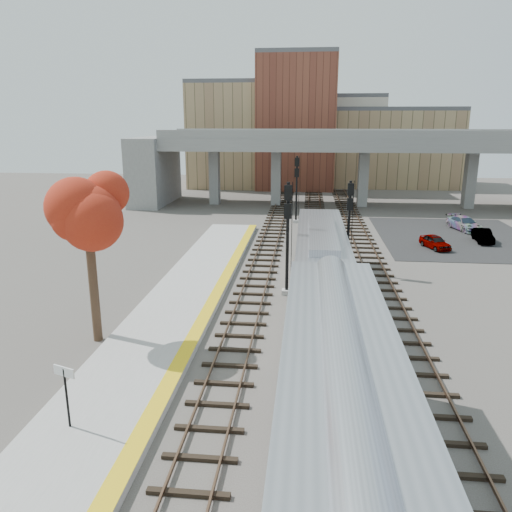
% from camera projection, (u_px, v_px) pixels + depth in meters
% --- Properties ---
extents(ground, '(160.00, 160.00, 0.00)m').
position_uv_depth(ground, '(302.00, 378.00, 21.28)').
color(ground, '#47423D').
rests_on(ground, ground).
extents(platform, '(4.50, 60.00, 0.35)m').
position_uv_depth(platform, '(137.00, 366.00, 21.95)').
color(platform, '#9E9E99').
rests_on(platform, ground).
extents(yellow_strip, '(0.70, 60.00, 0.01)m').
position_uv_depth(yellow_strip, '(179.00, 364.00, 21.72)').
color(yellow_strip, yellow).
rests_on(yellow_strip, platform).
extents(tracks, '(10.70, 95.00, 0.25)m').
position_uv_depth(tracks, '(318.00, 284.00, 33.17)').
color(tracks, black).
rests_on(tracks, ground).
extents(overpass, '(54.00, 12.00, 9.50)m').
position_uv_depth(overpass, '(347.00, 160.00, 62.45)').
color(overpass, slate).
rests_on(overpass, ground).
extents(buildings_far, '(43.00, 21.00, 20.60)m').
position_uv_depth(buildings_far, '(316.00, 137.00, 82.96)').
color(buildings_far, tan).
rests_on(buildings_far, ground).
extents(parking_lot, '(14.00, 18.00, 0.04)m').
position_uv_depth(parking_lot, '(455.00, 237.00, 46.77)').
color(parking_lot, black).
rests_on(parking_lot, ground).
extents(locomotive, '(3.02, 19.05, 4.10)m').
position_uv_depth(locomotive, '(321.00, 264.00, 29.97)').
color(locomotive, '#A8AAB2').
rests_on(locomotive, ground).
extents(signal_mast_near, '(0.60, 0.64, 7.07)m').
position_uv_depth(signal_mast_near, '(287.00, 240.00, 30.51)').
color(signal_mast_near, '#9E9E99').
rests_on(signal_mast_near, ground).
extents(signal_mast_mid, '(0.60, 0.64, 6.60)m').
position_uv_depth(signal_mast_mid, '(348.00, 229.00, 35.13)').
color(signal_mast_mid, '#9E9E99').
rests_on(signal_mast_mid, ground).
extents(signal_mast_far, '(0.60, 0.64, 7.03)m').
position_uv_depth(signal_mast_far, '(296.00, 190.00, 52.53)').
color(signal_mast_far, '#9E9E99').
rests_on(signal_mast_far, ground).
extents(station_sign, '(0.86, 0.36, 2.27)m').
position_uv_depth(station_sign, '(65.00, 384.00, 16.89)').
color(station_sign, black).
rests_on(station_sign, platform).
extents(tree, '(3.60, 3.60, 9.16)m').
position_uv_depth(tree, '(86.00, 205.00, 23.16)').
color(tree, '#382619').
rests_on(tree, ground).
extents(car_a, '(2.38, 3.64, 1.15)m').
position_uv_depth(car_a, '(435.00, 242.00, 42.41)').
color(car_a, '#99999E').
rests_on(car_a, parking_lot).
extents(car_b, '(1.47, 3.64, 1.17)m').
position_uv_depth(car_b, '(483.00, 236.00, 44.61)').
color(car_b, '#99999E').
rests_on(car_b, parking_lot).
extents(car_c, '(2.99, 4.87, 1.32)m').
position_uv_depth(car_c, '(464.00, 223.00, 49.54)').
color(car_c, '#99999E').
rests_on(car_c, parking_lot).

